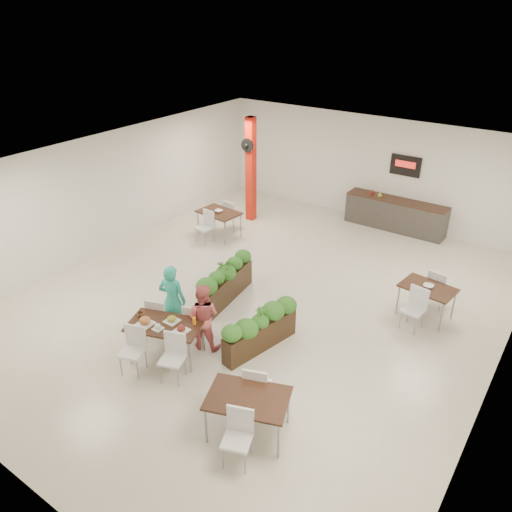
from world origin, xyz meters
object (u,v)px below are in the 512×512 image
Objects in this scene: diner_woman at (203,317)px; planter_left at (226,280)px; diner_man at (173,300)px; main_table at (164,329)px; side_table_a at (219,216)px; planter_right at (260,328)px; side_table_b at (427,292)px; side_table_c at (248,403)px; service_counter at (395,214)px; red_column at (251,169)px.

diner_woman reaches higher than planter_left.
planter_left is (0.10, 1.63, -0.28)m from diner_man.
main_table is 1.17× the size of side_table_a.
planter_right is 3.79m from side_table_b.
main_table is at bearing 144.72° from side_table_c.
planter_right reaches higher than main_table.
diner_man is at bearing -57.07° from side_table_a.
side_table_b is (3.98, 1.95, 0.11)m from planter_left.
side_table_c is (2.04, -1.32, -0.08)m from diner_woman.
main_table is 1.16× the size of side_table_b.
service_counter reaches higher than side_table_b.
red_column is at bearing -82.13° from diner_woman.
side_table_a is (-4.00, 3.70, 0.14)m from planter_right.
main_table is 5.62m from side_table_b.
service_counter is at bearing 45.41° from side_table_a.
planter_right is at bearing -90.31° from service_counter.
main_table is 5.61m from side_table_a.
side_table_a is (-2.63, 4.95, -0.01)m from main_table.
side_table_a is at bearing 131.36° from planter_left.
service_counter is 4.70m from side_table_b.
red_column is 1.94× the size of side_table_a.
diner_woman is 0.85× the size of side_table_b.
side_table_a is at bearing -178.96° from side_table_b.
diner_woman is 1.15m from planter_right.
diner_man reaches higher than side_table_a.
diner_man reaches higher than diner_woman.
side_table_b is at bearing -60.98° from service_counter.
diner_man is 0.96× the size of side_table_c.
planter_left reaches higher than planter_right.
service_counter is 1.55× the size of main_table.
red_column is 1.93× the size of side_table_b.
planter_right is at bearing -32.18° from planter_left.
service_counter reaches higher than planter_right.
side_table_c is (-1.24, -4.90, 0.01)m from side_table_b.
planter_left is at bearing -61.29° from red_column.
planter_left is 4.43m from side_table_b.
diner_man reaches higher than planter_left.
diner_woman is 0.85× the size of side_table_c.
diner_woman reaches higher than side_table_c.
side_table_b is (2.32, 3.00, 0.13)m from planter_right.
diner_man is at bearing -69.34° from red_column.
side_table_c is (2.74, -2.96, 0.11)m from planter_left.
service_counter is at bearing 76.50° from side_table_c.
side_table_c is (2.84, -1.32, -0.16)m from diner_man.
side_table_c is at bearing -96.72° from side_table_b.
planter_left is at bearing -146.47° from side_table_b.
planter_right is at bearing -168.04° from diner_woman.
planter_right reaches higher than side_table_a.
planter_left is at bearing -105.70° from service_counter.
side_table_c is at bearing -47.13° from planter_left.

